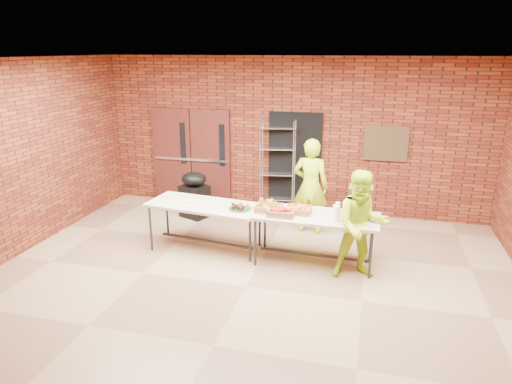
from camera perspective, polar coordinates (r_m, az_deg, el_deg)
room at (r=6.20m, az=-1.34°, el=1.31°), size 8.08×7.08×3.28m
double_doors at (r=10.19m, az=-8.04°, el=4.42°), size 1.78×0.12×2.10m
dark_doorway at (r=9.59m, az=4.85°, el=3.69°), size 1.10×0.06×2.10m
bronze_plaque at (r=9.36m, az=15.91°, el=5.87°), size 0.85×0.04×0.70m
wire_rack at (r=9.53m, az=2.70°, el=3.19°), size 0.75×0.36×1.95m
table_left at (r=7.80m, az=-6.37°, el=-1.96°), size 2.06×1.06×0.81m
table_right at (r=7.28m, az=7.38°, el=-3.36°), size 2.03×0.90×0.82m
basket_bananas at (r=7.34m, az=1.61°, el=-1.99°), size 0.42×0.33×0.13m
basket_oranges at (r=7.29m, az=5.29°, el=-2.21°), size 0.40×0.31×0.13m
basket_apples at (r=7.16m, az=3.21°, el=-2.52°), size 0.41×0.32×0.13m
muffin_tray at (r=7.48m, az=-2.02°, el=-1.84°), size 0.38×0.38×0.09m
napkin_box at (r=7.83m, az=-8.23°, el=-1.23°), size 0.17×0.11×0.06m
coffee_dispenser at (r=7.26m, az=12.88°, el=-1.13°), size 0.36×0.32×0.48m
cup_stack_front at (r=7.06m, az=9.86°, el=-2.54°), size 0.08×0.08×0.23m
cup_stack_mid at (r=6.97m, az=10.07°, el=-2.73°), size 0.08×0.08×0.25m
cup_stack_back at (r=7.22m, az=10.18°, el=-2.14°), size 0.08×0.08×0.23m
covered_grill at (r=9.41m, az=-7.69°, el=-0.32°), size 0.64×0.60×0.95m
volunteer_woman at (r=8.48m, az=6.83°, el=0.71°), size 0.69×0.49×1.80m
volunteer_man at (r=6.94m, az=13.06°, el=-4.06°), size 0.94×0.81×1.66m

